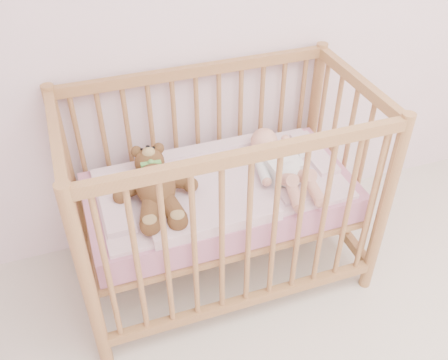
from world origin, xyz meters
name	(u,v)px	position (x,y,z in m)	size (l,w,h in m)	color
crib	(220,194)	(-0.42, 1.60, 0.50)	(1.36, 0.76, 1.00)	#AD8349
mattress	(220,196)	(-0.42, 1.60, 0.49)	(1.22, 0.62, 0.13)	#C97D9D
blanket	(220,184)	(-0.42, 1.60, 0.56)	(1.10, 0.58, 0.06)	#EEA4B8
baby	(280,161)	(-0.14, 1.58, 0.64)	(0.28, 0.58, 0.14)	white
teddy_bear	(156,186)	(-0.72, 1.58, 0.65)	(0.38, 0.55, 0.15)	brown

